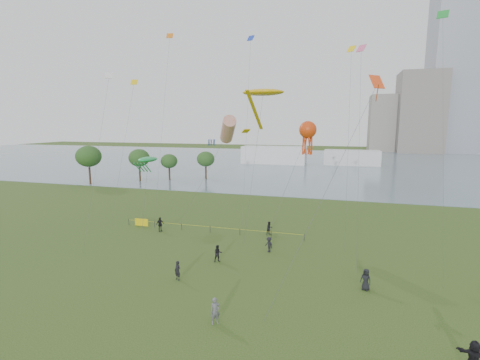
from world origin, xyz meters
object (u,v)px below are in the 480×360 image
(kite_flyer, at_px, (215,311))
(kite_octopus, at_px, (308,131))
(kite_stingray, at_px, (263,93))
(fence, at_px, (167,224))

(kite_flyer, bearing_deg, kite_octopus, 41.89)
(kite_stingray, xyz_separation_m, kite_octopus, (5.61, -1.01, -4.50))
(kite_octopus, bearing_deg, kite_flyer, -96.26)
(kite_flyer, distance_m, kite_stingray, 27.05)
(fence, xyz_separation_m, kite_flyer, (13.87, -19.30, 0.40))
(kite_stingray, bearing_deg, kite_flyer, -109.26)
(fence, bearing_deg, kite_flyer, -54.30)
(kite_stingray, height_order, kite_octopus, kite_stingray)
(fence, relative_size, kite_stingray, 1.33)
(fence, xyz_separation_m, kite_stingray, (12.45, 2.00, 17.01))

